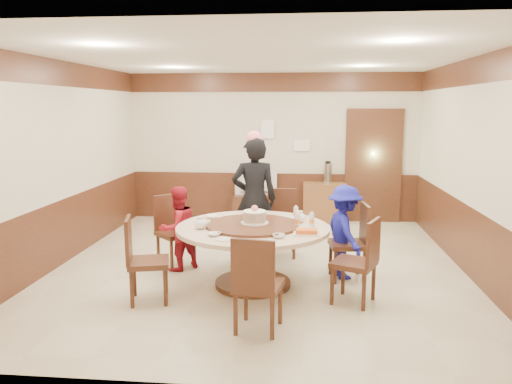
# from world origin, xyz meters

# --- Properties ---
(room) EXTENTS (6.00, 6.04, 2.84)m
(room) POSITION_xyz_m (0.01, 0.01, 1.08)
(room) COLOR beige
(room) RESTS_ON ground
(banquet_table) EXTENTS (1.85, 1.85, 0.78)m
(banquet_table) POSITION_xyz_m (-0.01, -0.75, 0.53)
(banquet_table) COLOR #482416
(banquet_table) RESTS_ON ground
(chair_0) EXTENTS (0.50, 0.49, 0.97)m
(chair_0) POSITION_xyz_m (1.18, -0.38, 0.30)
(chair_0) COLOR #482416
(chair_0) RESTS_ON ground
(chair_1) EXTENTS (0.46, 0.47, 0.97)m
(chair_1) POSITION_xyz_m (0.28, 0.58, 0.30)
(chair_1) COLOR #482416
(chair_1) RESTS_ON ground
(chair_2) EXTENTS (0.62, 0.62, 0.97)m
(chair_2) POSITION_xyz_m (-1.16, -0.03, 0.30)
(chair_2) COLOR #482416
(chair_2) RESTS_ON ground
(chair_3) EXTENTS (0.54, 0.54, 0.97)m
(chair_3) POSITION_xyz_m (-1.14, -1.35, 0.30)
(chair_3) COLOR #482416
(chair_3) RESTS_ON ground
(chair_4) EXTENTS (0.51, 0.51, 0.97)m
(chair_4) POSITION_xyz_m (0.17, -1.98, 0.30)
(chair_4) COLOR #482416
(chair_4) RESTS_ON ground
(chair_5) EXTENTS (0.59, 0.58, 0.97)m
(chair_5) POSITION_xyz_m (1.19, -1.17, 0.30)
(chair_5) COLOR #482416
(chair_5) RESTS_ON ground
(person_standing) EXTENTS (0.69, 0.51, 1.75)m
(person_standing) POSITION_xyz_m (-0.10, 0.35, 0.88)
(person_standing) COLOR black
(person_standing) RESTS_ON ground
(person_red) EXTENTS (0.69, 0.70, 1.14)m
(person_red) POSITION_xyz_m (-1.07, -0.22, 0.57)
(person_red) COLOR #A71624
(person_red) RESTS_ON ground
(person_blue) EXTENTS (0.67, 0.88, 1.20)m
(person_blue) POSITION_xyz_m (1.13, -0.33, 0.60)
(person_blue) COLOR #181B9D
(person_blue) RESTS_ON ground
(birthday_cake) EXTENTS (0.34, 0.34, 0.22)m
(birthday_cake) POSITION_xyz_m (0.01, -0.71, 0.86)
(birthday_cake) COLOR white
(birthday_cake) RESTS_ON banquet_table
(teapot_left) EXTENTS (0.17, 0.15, 0.13)m
(teapot_left) POSITION_xyz_m (-0.61, -0.94, 0.81)
(teapot_left) COLOR white
(teapot_left) RESTS_ON banquet_table
(teapot_right) EXTENTS (0.17, 0.15, 0.13)m
(teapot_right) POSITION_xyz_m (0.56, -0.49, 0.81)
(teapot_right) COLOR white
(teapot_right) RESTS_ON banquet_table
(bowl_0) EXTENTS (0.16, 0.16, 0.04)m
(bowl_0) POSITION_xyz_m (-0.58, -0.37, 0.77)
(bowl_0) COLOR white
(bowl_0) RESTS_ON banquet_table
(bowl_1) EXTENTS (0.14, 0.14, 0.04)m
(bowl_1) POSITION_xyz_m (0.33, -1.26, 0.77)
(bowl_1) COLOR white
(bowl_1) RESTS_ON banquet_table
(bowl_2) EXTENTS (0.15, 0.15, 0.04)m
(bowl_2) POSITION_xyz_m (-0.39, -1.24, 0.77)
(bowl_2) COLOR white
(bowl_2) RESTS_ON banquet_table
(bowl_3) EXTENTS (0.13, 0.13, 0.04)m
(bowl_3) POSITION_xyz_m (0.60, -0.88, 0.77)
(bowl_3) COLOR white
(bowl_3) RESTS_ON banquet_table
(saucer_near) EXTENTS (0.18, 0.18, 0.01)m
(saucer_near) POSITION_xyz_m (-0.26, -1.40, 0.76)
(saucer_near) COLOR white
(saucer_near) RESTS_ON banquet_table
(saucer_far) EXTENTS (0.18, 0.18, 0.01)m
(saucer_far) POSITION_xyz_m (0.44, -0.25, 0.76)
(saucer_far) COLOR white
(saucer_far) RESTS_ON banquet_table
(shrimp_platter) EXTENTS (0.30, 0.20, 0.06)m
(shrimp_platter) POSITION_xyz_m (0.64, -1.09, 0.78)
(shrimp_platter) COLOR white
(shrimp_platter) RESTS_ON banquet_table
(bottle_0) EXTENTS (0.06, 0.06, 0.16)m
(bottle_0) POSITION_xyz_m (0.53, -0.75, 0.83)
(bottle_0) COLOR silver
(bottle_0) RESTS_ON banquet_table
(bottle_1) EXTENTS (0.06, 0.06, 0.16)m
(bottle_1) POSITION_xyz_m (0.70, -0.70, 0.83)
(bottle_1) COLOR silver
(bottle_1) RESTS_ON banquet_table
(bottle_2) EXTENTS (0.06, 0.06, 0.16)m
(bottle_2) POSITION_xyz_m (0.50, -0.33, 0.83)
(bottle_2) COLOR silver
(bottle_2) RESTS_ON banquet_table
(tv_stand) EXTENTS (0.85, 0.45, 0.50)m
(tv_stand) POSITION_xyz_m (-0.31, 2.75, 0.25)
(tv_stand) COLOR #482416
(tv_stand) RESTS_ON ground
(television) EXTENTS (0.81, 0.16, 0.46)m
(television) POSITION_xyz_m (-0.31, 2.75, 0.73)
(television) COLOR #959598
(television) RESTS_ON tv_stand
(side_cabinet) EXTENTS (0.80, 0.40, 0.75)m
(side_cabinet) POSITION_xyz_m (0.99, 2.78, 0.38)
(side_cabinet) COLOR brown
(side_cabinet) RESTS_ON ground
(thermos) EXTENTS (0.15, 0.15, 0.38)m
(thermos) POSITION_xyz_m (1.04, 2.78, 0.94)
(thermos) COLOR silver
(thermos) RESTS_ON side_cabinet
(notice_left) EXTENTS (0.25, 0.00, 0.35)m
(notice_left) POSITION_xyz_m (-0.10, 2.96, 1.75)
(notice_left) COLOR white
(notice_left) RESTS_ON room
(notice_right) EXTENTS (0.30, 0.00, 0.22)m
(notice_right) POSITION_xyz_m (0.55, 2.96, 1.45)
(notice_right) COLOR white
(notice_right) RESTS_ON room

